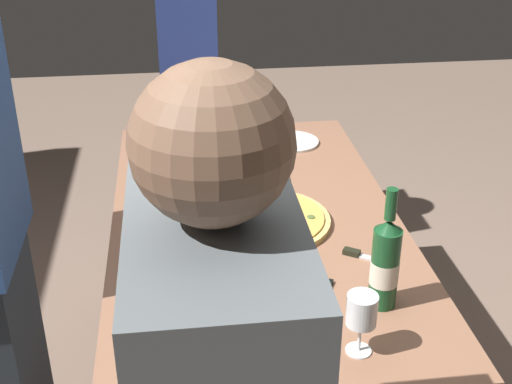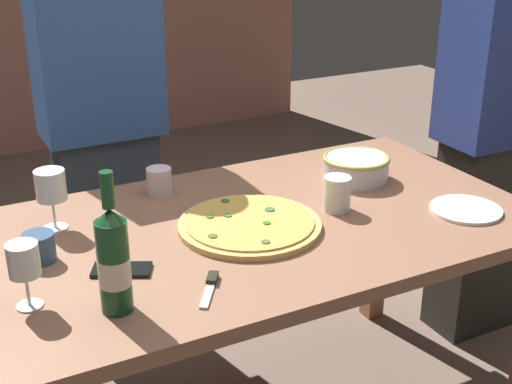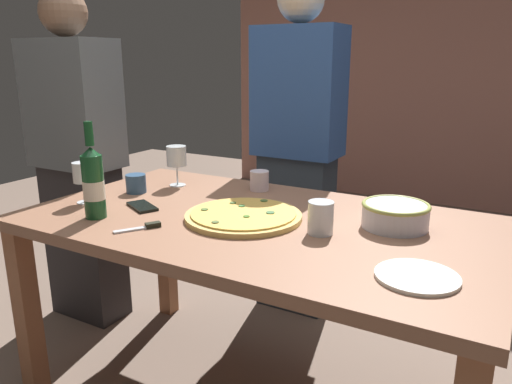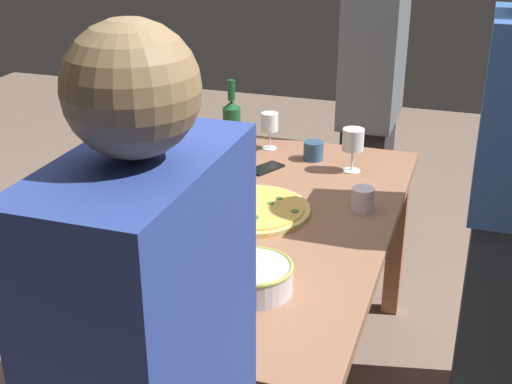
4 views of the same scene
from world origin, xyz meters
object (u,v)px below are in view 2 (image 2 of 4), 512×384
Objects in this scene: pizza at (250,225)px; wine_glass_by_bottle at (24,262)px; cup_ceramic at (39,247)px; wine_bottle at (113,260)px; side_plate at (466,210)px; person_guest_right at (102,127)px; cup_spare at (159,181)px; dining_table at (256,251)px; wine_glass_near_pizza at (51,187)px; cup_amber at (337,194)px; serving_bowl at (356,167)px; person_host at (499,134)px; pizza_knife at (210,285)px; cell_phone at (122,270)px.

pizza is 0.64m from wine_glass_by_bottle.
wine_bottle is at bearing -71.44° from cup_ceramic.
side_plate is 1.29m from person_guest_right.
cup_spare is at bearing 44.73° from wine_glass_by_bottle.
dining_table is 9.28× the size of wine_glass_near_pizza.
wine_glass_by_bottle is 0.69m from cup_spare.
pizza is 0.84m from person_guest_right.
person_guest_right is at bearing 119.03° from cup_amber.
dining_table is at bearing -162.26° from serving_bowl.
wine_bottle reaches higher than side_plate.
wine_glass_near_pizza reaches higher than dining_table.
cup_ceramic is 0.84m from person_guest_right.
person_host is at bearing 10.49° from wine_glass_by_bottle.
wine_glass_near_pizza is at bearing -10.66° from person_host.
person_guest_right is (-1.30, 0.63, 0.04)m from person_host.
pizza is 0.65m from side_plate.
pizza_knife is (-0.09, -0.60, -0.04)m from cup_spare.
cup_amber is 0.38m from side_plate.
person_guest_right reaches higher than side_plate.
pizza is 0.25× the size of person_host.
wine_glass_near_pizza is at bearing 152.52° from pizza.
pizza is 0.56m from cup_ceramic.
cup_spare is 0.59× the size of pizza_knife.
side_plate is at bearing 28.26° from person_host.
wine_bottle reaches higher than wine_glass_by_bottle.
serving_bowl and cup_spare have the same top height.
wine_bottle is 0.25m from pizza_knife.
wine_glass_by_bottle is 1.78m from person_host.
cup_amber is (0.25, -0.03, 0.14)m from dining_table.
pizza_knife is at bearing -134.09° from dining_table.
dining_table is at bearing -62.85° from cup_spare.
person_host is (1.35, 0.44, 0.04)m from pizza_knife.
wine_bottle is 3.18× the size of cup_amber.
cup_ceramic is (-0.08, -0.17, -0.09)m from wine_glass_near_pizza.
pizza_knife is at bearing -44.37° from cup_ceramic.
serving_bowl is at bearing 19.47° from pizza.
wine_bottle is (-0.45, -0.24, 0.11)m from pizza.
person_host reaches higher than wine_bottle.
serving_bowl is at bearing 15.21° from wine_glass_by_bottle.
wine_bottle is 2.30× the size of cell_phone.
cup_ceramic is at bearing 135.63° from pizza_knife.
person_guest_right reaches higher than person_host.
wine_glass_near_pizza is at bearing 69.31° from wine_glass_by_bottle.
wine_bottle reaches higher than dining_table.
side_plate is at bearing -2.72° from wine_glass_by_bottle.
person_guest_right is (-0.04, 0.47, 0.05)m from cup_spare.
side_plate is (0.14, -0.36, -0.04)m from serving_bowl.
side_plate is at bearing 3.67° from pizza_knife.
cup_spare reaches higher than cup_ceramic.
wine_glass_near_pizza reaches higher than pizza.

